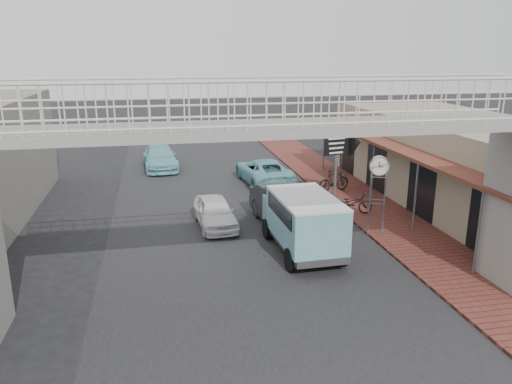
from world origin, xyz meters
name	(u,v)px	position (x,y,z in m)	size (l,w,h in m)	color
ground	(247,255)	(0.00, 0.00, 0.00)	(120.00, 120.00, 0.00)	black
road_strip	(247,255)	(0.00, 0.00, 0.01)	(10.00, 60.00, 0.01)	black
sidewalk	(381,216)	(6.50, 3.00, 0.05)	(3.00, 40.00, 0.10)	brown
shophouse_row	(465,163)	(10.97, 4.00, 2.01)	(7.20, 18.00, 4.00)	gray
footbridge	(274,202)	(0.00, -4.00, 3.18)	(16.40, 2.40, 6.34)	gray
white_hatchback	(215,212)	(-0.74, 3.28, 0.61)	(1.45, 3.60, 1.23)	white
dark_sedan	(285,208)	(2.04, 2.58, 0.82)	(1.73, 4.96, 1.64)	black
angkot_curb	(264,171)	(2.71, 9.73, 0.68)	(2.24, 4.86, 1.35)	#6EB5BF
angkot_far	(160,157)	(-2.78, 14.43, 0.69)	(1.93, 4.74, 1.38)	#79C5D1
angkot_van	(303,216)	(2.01, -0.09, 1.36)	(2.14, 4.44, 2.15)	black
motorcycle_near	(352,203)	(5.30, 3.46, 0.57)	(0.63, 1.80, 0.95)	black
motorcycle_far	(334,181)	(5.74, 6.98, 0.66)	(0.52, 1.86, 1.12)	black
street_clock	(379,170)	(5.30, 1.02, 2.65)	(0.79, 0.77, 3.07)	#59595B
arrow_sign	(352,144)	(6.01, 5.50, 2.81)	(2.01, 1.32, 3.35)	#59595B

